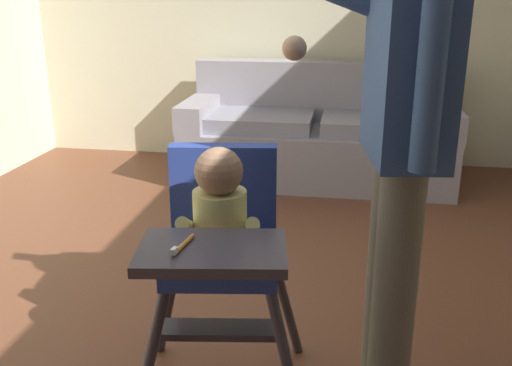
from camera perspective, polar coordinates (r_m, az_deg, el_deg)
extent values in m
cube|color=brown|center=(2.62, -4.70, -14.55)|extent=(5.85, 6.93, 0.10)
cube|color=gray|center=(4.40, 6.03, 2.90)|extent=(1.98, 0.84, 0.40)
cube|color=gray|center=(4.63, 6.47, 9.11)|extent=(1.98, 0.22, 0.46)
cube|color=gray|center=(4.47, -5.51, 7.11)|extent=(0.20, 0.84, 0.20)
cube|color=gray|center=(4.38, 18.06, 6.04)|extent=(0.20, 0.84, 0.20)
cube|color=gray|center=(4.34, 0.46, 6.23)|extent=(0.78, 0.60, 0.11)
cube|color=gray|center=(4.29, 11.80, 5.71)|extent=(0.78, 0.60, 0.11)
cube|color=#3D4C75|center=(4.53, 15.19, 7.98)|extent=(0.35, 0.16, 0.34)
cylinder|color=#38333B|center=(2.25, -8.61, -11.53)|extent=(0.19, 0.15, 0.53)
cylinder|color=#38333B|center=(2.22, 2.91, -11.74)|extent=(0.15, 0.19, 0.53)
cube|color=navy|center=(1.89, -3.46, -7.63)|extent=(0.41, 0.41, 0.05)
cube|color=navy|center=(1.96, -3.24, -0.79)|extent=(0.37, 0.12, 0.32)
cube|color=#38333B|center=(1.56, -4.36, -6.86)|extent=(0.43, 0.32, 0.03)
cube|color=#38333B|center=(1.90, -3.59, -14.37)|extent=(0.41, 0.16, 0.02)
cylinder|color=#D7D17C|center=(1.82, -3.58, -4.09)|extent=(0.19, 0.19, 0.22)
sphere|color=#997051|center=(1.75, -3.72, 1.16)|extent=(0.15, 0.15, 0.15)
cylinder|color=#D7D17C|center=(1.79, -7.05, -4.21)|extent=(0.06, 0.15, 0.10)
cylinder|color=#D7D17C|center=(1.77, -0.30, -4.28)|extent=(0.06, 0.15, 0.10)
cylinder|color=#C67A23|center=(1.56, -7.23, -6.11)|extent=(0.03, 0.13, 0.01)
cube|color=white|center=(1.51, -8.15, -6.70)|extent=(0.02, 0.03, 0.02)
cylinder|color=#656252|center=(2.02, 12.91, -9.29)|extent=(0.14, 0.14, 0.89)
cylinder|color=#656252|center=(1.92, 13.58, -10.94)|extent=(0.14, 0.14, 0.89)
cube|color=#344E7E|center=(1.75, 15.06, 12.13)|extent=(0.25, 0.42, 0.61)
sphere|color=tan|center=(1.88, 3.85, 13.24)|extent=(0.08, 0.08, 0.08)
cylinder|color=#344E7E|center=(1.52, 17.07, 11.08)|extent=(0.07, 0.07, 0.55)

